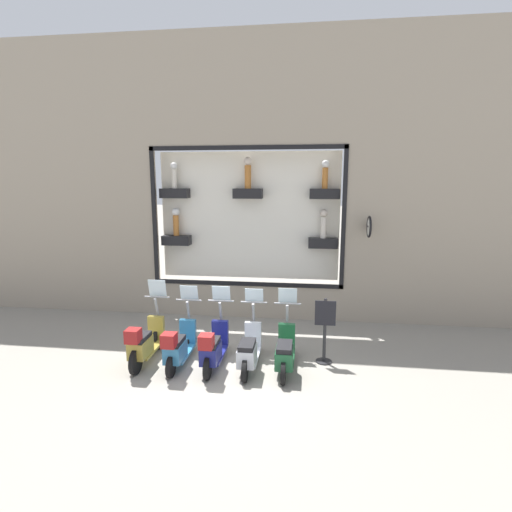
% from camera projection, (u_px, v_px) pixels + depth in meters
% --- Properties ---
extents(ground_plane, '(120.00, 120.00, 0.00)m').
position_uv_depth(ground_plane, '(223.00, 370.00, 8.46)').
color(ground_plane, gray).
extents(building_facade, '(1.21, 36.00, 7.93)m').
position_uv_depth(building_facade, '(247.00, 178.00, 11.23)').
color(building_facade, gray).
rests_on(building_facade, ground_plane).
extents(scooter_green_0, '(1.79, 0.60, 1.59)m').
position_uv_depth(scooter_green_0, '(285.00, 352.00, 8.37)').
color(scooter_green_0, black).
rests_on(scooter_green_0, ground_plane).
extents(scooter_silver_1, '(1.79, 0.61, 1.55)m').
position_uv_depth(scooter_silver_1, '(249.00, 350.00, 8.47)').
color(scooter_silver_1, black).
rests_on(scooter_silver_1, ground_plane).
extents(scooter_navy_2, '(1.79, 0.60, 1.59)m').
position_uv_depth(scooter_navy_2, '(213.00, 347.00, 8.49)').
color(scooter_navy_2, black).
rests_on(scooter_navy_2, ground_plane).
extents(scooter_teal_3, '(1.79, 0.60, 1.57)m').
position_uv_depth(scooter_teal_3, '(178.00, 346.00, 8.59)').
color(scooter_teal_3, black).
rests_on(scooter_teal_3, ground_plane).
extents(scooter_olive_4, '(1.81, 0.61, 1.69)m').
position_uv_depth(scooter_olive_4, '(145.00, 343.00, 8.69)').
color(scooter_olive_4, black).
rests_on(scooter_olive_4, ground_plane).
extents(shop_sign_post, '(0.36, 0.45, 1.46)m').
position_uv_depth(shop_sign_post, '(325.00, 329.00, 8.71)').
color(shop_sign_post, '#232326').
rests_on(shop_sign_post, ground_plane).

